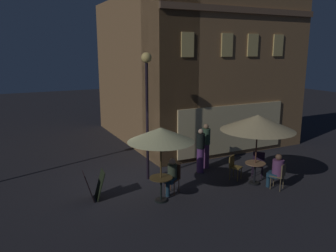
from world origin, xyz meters
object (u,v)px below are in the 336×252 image
Objects in this scene: patron_seated_0 at (171,174)px; street_lamp_near_corner at (147,88)px; patio_umbrella_1 at (258,123)px; menu_sandwich_board at (94,185)px; patio_umbrella_0 at (161,135)px; cafe_table_0 at (161,184)px; cafe_chair_3 at (280,174)px; cafe_table_1 at (255,169)px; patron_standing_3 at (206,146)px; cafe_chair_1 at (258,162)px; patron_standing_2 at (200,150)px; patron_seated_1 at (276,169)px; cafe_chair_0 at (174,176)px; cafe_chair_2 at (234,165)px.

street_lamp_near_corner is at bearing -117.12° from patron_seated_0.
patio_umbrella_1 is at bearing 136.08° from patron_seated_0.
menu_sandwich_board is 2.70m from patio_umbrella_0.
menu_sandwich_board is 1.15× the size of cafe_table_0.
cafe_chair_3 is (3.98, -0.99, -1.58)m from patio_umbrella_0.
cafe_table_0 reaches higher than cafe_table_1.
patron_standing_3 is (4.78, 0.97, 0.44)m from menu_sandwich_board.
cafe_table_1 is 0.85m from cafe_chair_1.
patron_seated_0 is (2.38, -0.70, 0.21)m from menu_sandwich_board.
menu_sandwich_board is at bearing -72.45° from patron_standing_2.
patio_umbrella_0 is (1.83, -1.06, 1.68)m from menu_sandwich_board.
menu_sandwich_board is at bearing 42.27° from cafe_chair_3.
street_lamp_near_corner is 3.66× the size of patron_seated_1.
patron_seated_1 is at bearing 124.79° from cafe_chair_0.
patio_umbrella_0 is 2.58× the size of cafe_chair_3.
menu_sandwich_board is at bearing -49.52° from patron_seated_0.
menu_sandwich_board is at bearing 5.76° from patron_standing_3.
cafe_table_1 is 0.90× the size of cafe_chair_2.
cafe_chair_1 is 0.99× the size of cafe_chair_3.
cafe_chair_0 is 0.56× the size of patron_standing_2.
patio_umbrella_1 is at bearing 134.04° from cafe_chair_0.
menu_sandwich_board is (-2.22, -0.86, -2.86)m from street_lamp_near_corner.
patron_standing_3 reaches higher than cafe_table_0.
street_lamp_near_corner is 5.85× the size of cafe_table_1.
patio_umbrella_1 is at bearing -0.00° from cafe_chair_3.
patio_umbrella_1 is at bearing -33.84° from street_lamp_near_corner.
street_lamp_near_corner is 5.03× the size of cafe_chair_1.
cafe_table_0 is 0.81m from cafe_chair_0.
patio_umbrella_0 is 3.57m from patio_umbrella_1.
cafe_chair_2 is 2.65m from patron_seated_0.
cafe_table_0 is 4.21m from cafe_chair_1.
patron_standing_2 is at bearing -78.31° from cafe_chair_1.
patron_seated_0 is (-3.01, 0.57, 0.12)m from cafe_table_1.
patron_standing_3 is at bearing 2.43° from street_lamp_near_corner.
cafe_chair_0 is 2.18m from patron_standing_2.
patio_umbrella_1 is at bearing 99.65° from patron_standing_3.
cafe_chair_0 is at bearing -8.40° from menu_sandwich_board.
menu_sandwich_board is 5.54m from cafe_table_1.
patron_standing_2 is (1.79, 1.21, 0.30)m from cafe_chair_0.
patron_standing_2 is at bearing 33.84° from patio_umbrella_0.
cafe_chair_0 is at bearing -46.27° from patron_standing_2.
cafe_table_1 is at bearing -0.00° from cafe_chair_1.
cafe_table_0 is (1.83, -1.06, 0.10)m from menu_sandwich_board.
cafe_chair_0 is 2.79m from patron_standing_3.
cafe_chair_0 is (-2.89, 0.65, 0.02)m from cafe_table_1.
cafe_chair_0 is 0.18m from patron_seated_0.
cafe_table_1 is at bearing 99.65° from patron_standing_3.
cafe_chair_3 reaches higher than cafe_chair_1.
patio_umbrella_0 is (-0.38, -1.92, -1.19)m from street_lamp_near_corner.
cafe_table_1 is at bearing -0.00° from patron_seated_1.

